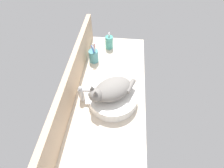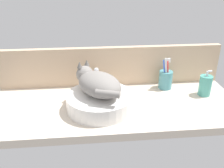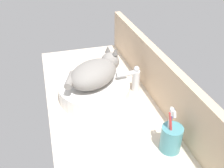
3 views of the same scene
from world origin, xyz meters
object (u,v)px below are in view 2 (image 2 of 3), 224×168
(cat, at_px, (98,83))
(sink_basin, at_px, (100,101))
(faucet, at_px, (97,79))
(toothbrush_cup, at_px, (166,79))
(soap_dispenser, at_px, (205,85))

(cat, bearing_deg, sink_basin, -51.22)
(faucet, height_order, toothbrush_cup, toothbrush_cup)
(faucet, distance_m, toothbrush_cup, 0.40)
(soap_dispenser, bearing_deg, faucet, 169.48)
(sink_basin, distance_m, cat, 0.10)
(sink_basin, height_order, faucet, faucet)
(sink_basin, relative_size, toothbrush_cup, 1.77)
(sink_basin, distance_m, faucet, 0.20)
(soap_dispenser, height_order, toothbrush_cup, toothbrush_cup)
(sink_basin, height_order, soap_dispenser, soap_dispenser)
(cat, relative_size, faucet, 2.22)
(soap_dispenser, bearing_deg, cat, -172.36)
(faucet, distance_m, soap_dispenser, 0.60)
(sink_basin, bearing_deg, toothbrush_cup, 26.55)
(sink_basin, height_order, cat, cat)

